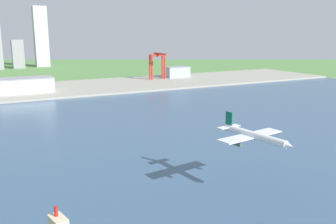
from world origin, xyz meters
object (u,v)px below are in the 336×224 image
port_crane_red (158,60)px  warehouse_annex (177,72)px  warehouse_main (26,85)px  airplane_landing (254,136)px

port_crane_red → warehouse_annex: port_crane_red is taller
port_crane_red → warehouse_main: bearing=-168.8°
airplane_landing → warehouse_annex: 423.91m
airplane_landing → warehouse_main: 342.46m
airplane_landing → warehouse_annex: size_ratio=1.05×
port_crane_red → airplane_landing: bearing=-109.7°
warehouse_annex → warehouse_main: bearing=-167.9°
airplane_landing → port_crane_red: port_crane_red is taller
airplane_landing → port_crane_red: size_ratio=0.99×
warehouse_main → airplane_landing: bearing=-79.8°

